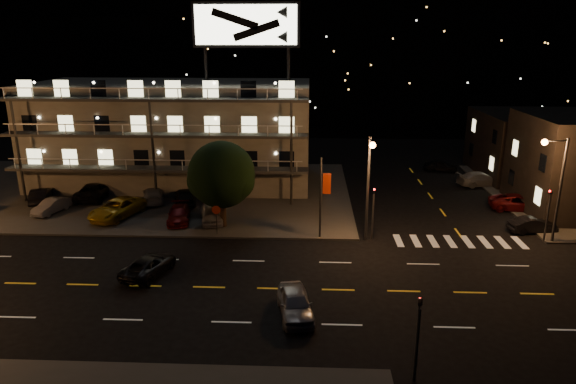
{
  "coord_description": "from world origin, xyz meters",
  "views": [
    {
      "loc": [
        4.15,
        -28.5,
        14.87
      ],
      "look_at": [
        2.56,
        8.0,
        3.83
      ],
      "focal_mm": 32.0,
      "sensor_mm": 36.0,
      "label": 1
    }
  ],
  "objects_px": {
    "tree": "(221,177)",
    "lot_car_4": "(211,213)",
    "lot_car_2": "(117,209)",
    "side_car_0": "(533,225)",
    "lot_car_7": "(153,195)",
    "road_car_east": "(295,303)",
    "road_car_west": "(149,265)"
  },
  "relations": [
    {
      "from": "road_car_east",
      "to": "tree",
      "type": "bearing_deg",
      "value": 105.51
    },
    {
      "from": "side_car_0",
      "to": "lot_car_4",
      "type": "bearing_deg",
      "value": 78.04
    },
    {
      "from": "tree",
      "to": "road_car_west",
      "type": "bearing_deg",
      "value": -111.18
    },
    {
      "from": "tree",
      "to": "road_car_west",
      "type": "distance_m",
      "value": 10.09
    },
    {
      "from": "tree",
      "to": "lot_car_7",
      "type": "bearing_deg",
      "value": 141.1
    },
    {
      "from": "tree",
      "to": "lot_car_2",
      "type": "bearing_deg",
      "value": 169.68
    },
    {
      "from": "lot_car_7",
      "to": "tree",
      "type": "bearing_deg",
      "value": 125.05
    },
    {
      "from": "lot_car_2",
      "to": "lot_car_7",
      "type": "xyz_separation_m",
      "value": [
        1.81,
        4.37,
        -0.1
      ]
    },
    {
      "from": "lot_car_2",
      "to": "lot_car_7",
      "type": "relative_size",
      "value": 1.2
    },
    {
      "from": "road_car_east",
      "to": "road_car_west",
      "type": "distance_m",
      "value": 10.8
    },
    {
      "from": "lot_car_4",
      "to": "road_car_east",
      "type": "xyz_separation_m",
      "value": [
        7.41,
        -14.51,
        -0.13
      ]
    },
    {
      "from": "lot_car_4",
      "to": "lot_car_7",
      "type": "relative_size",
      "value": 0.92
    },
    {
      "from": "lot_car_2",
      "to": "side_car_0",
      "type": "distance_m",
      "value": 34.1
    },
    {
      "from": "tree",
      "to": "lot_car_7",
      "type": "xyz_separation_m",
      "value": [
        -7.53,
        6.07,
        -3.49
      ]
    },
    {
      "from": "side_car_0",
      "to": "road_car_west",
      "type": "distance_m",
      "value": 29.43
    },
    {
      "from": "tree",
      "to": "lot_car_2",
      "type": "height_order",
      "value": "tree"
    },
    {
      "from": "lot_car_7",
      "to": "road_car_west",
      "type": "xyz_separation_m",
      "value": [
        4.13,
        -14.83,
        -0.19
      ]
    },
    {
      "from": "lot_car_7",
      "to": "side_car_0",
      "type": "distance_m",
      "value": 32.82
    },
    {
      "from": "tree",
      "to": "road_car_west",
      "type": "height_order",
      "value": "tree"
    },
    {
      "from": "lot_car_4",
      "to": "road_car_east",
      "type": "distance_m",
      "value": 16.3
    },
    {
      "from": "road_car_west",
      "to": "lot_car_4",
      "type": "bearing_deg",
      "value": -87.72
    },
    {
      "from": "lot_car_2",
      "to": "lot_car_4",
      "type": "distance_m",
      "value": 8.26
    },
    {
      "from": "side_car_0",
      "to": "road_car_east",
      "type": "height_order",
      "value": "road_car_east"
    },
    {
      "from": "lot_car_2",
      "to": "road_car_west",
      "type": "bearing_deg",
      "value": -42.12
    },
    {
      "from": "lot_car_2",
      "to": "side_car_0",
      "type": "bearing_deg",
      "value": 15.34
    },
    {
      "from": "tree",
      "to": "lot_car_2",
      "type": "distance_m",
      "value": 10.08
    },
    {
      "from": "lot_car_2",
      "to": "lot_car_7",
      "type": "height_order",
      "value": "lot_car_2"
    },
    {
      "from": "tree",
      "to": "lot_car_4",
      "type": "relative_size",
      "value": 1.66
    },
    {
      "from": "lot_car_4",
      "to": "side_car_0",
      "type": "height_order",
      "value": "lot_car_4"
    },
    {
      "from": "lot_car_2",
      "to": "lot_car_7",
      "type": "distance_m",
      "value": 4.73
    },
    {
      "from": "tree",
      "to": "lot_car_7",
      "type": "relative_size",
      "value": 1.52
    },
    {
      "from": "lot_car_4",
      "to": "road_car_east",
      "type": "bearing_deg",
      "value": -76.76
    }
  ]
}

